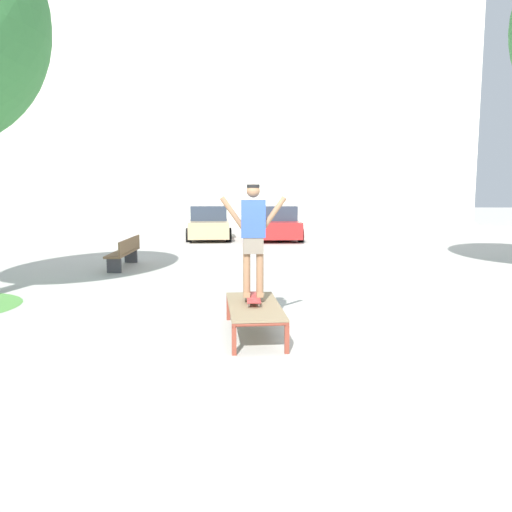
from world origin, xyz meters
The scene contains 8 objects.
ground_plane centered at (0.00, 0.00, 0.00)m, with size 120.00×120.00×0.00m, color #B7B5AD.
building_facade centered at (-3.47, 26.60, 7.81)m, with size 32.15×4.00×15.62m, color silver.
skate_box centered at (-0.60, 0.24, 0.41)m, with size 0.97×1.97×0.46m.
skateboard centered at (-0.62, 0.38, 0.54)m, with size 0.24×0.81×0.09m.
skater centered at (-0.62, 0.38, 1.53)m, with size 1.00×0.30×1.69m.
car_tan centered at (-2.98, 15.47, 0.69)m, with size 2.25×4.36×1.50m.
car_red centered at (0.12, 15.42, 0.69)m, with size 2.14×4.31×1.50m.
park_bench centered at (-4.40, 6.90, 0.45)m, with size 0.52×2.41×0.83m.
Camera 1 is at (-0.44, -7.11, 2.14)m, focal length 35.32 mm.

